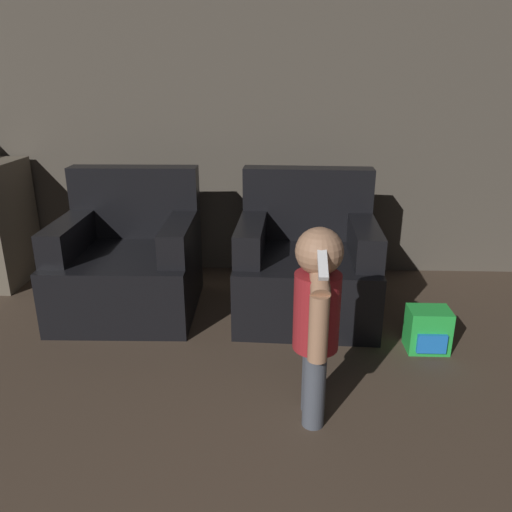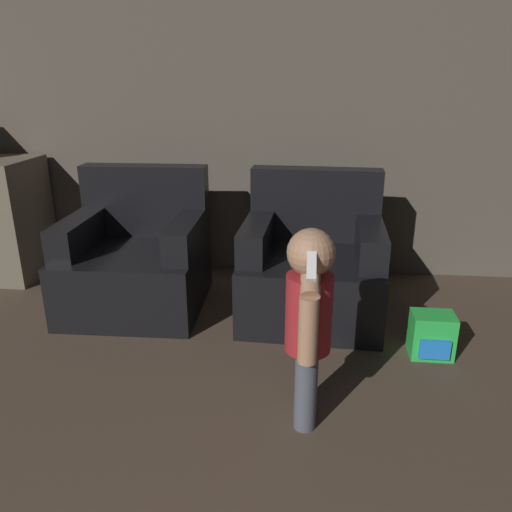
% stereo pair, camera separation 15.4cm
% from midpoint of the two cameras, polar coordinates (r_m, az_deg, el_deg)
% --- Properties ---
extents(wall_back, '(8.40, 0.05, 2.60)m').
position_cam_midpoint_polar(wall_back, '(3.76, 3.79, 17.50)').
color(wall_back, '#51493F').
rests_on(wall_back, ground_plane).
extents(armchair_left, '(0.87, 0.85, 0.89)m').
position_cam_midpoint_polar(armchair_left, '(3.36, -12.12, -0.47)').
color(armchair_left, black).
rests_on(armchair_left, ground_plane).
extents(armchair_right, '(0.89, 0.86, 0.89)m').
position_cam_midpoint_polar(armchair_right, '(3.20, 7.77, -1.20)').
color(armchair_right, black).
rests_on(armchair_right, ground_plane).
extents(person_toddler, '(0.20, 0.35, 0.89)m').
position_cam_midpoint_polar(person_toddler, '(2.09, 8.16, -6.59)').
color(person_toddler, '#474C56').
rests_on(person_toddler, ground_plane).
extents(toy_backpack, '(0.23, 0.19, 0.25)m').
position_cam_midpoint_polar(toy_backpack, '(2.93, 20.88, -8.50)').
color(toy_backpack, green).
rests_on(toy_backpack, ground_plane).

